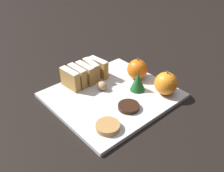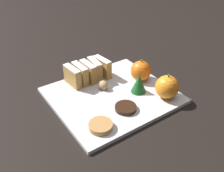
{
  "view_description": "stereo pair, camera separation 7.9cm",
  "coord_description": "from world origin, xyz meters",
  "px_view_note": "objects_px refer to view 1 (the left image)",
  "views": [
    {
      "loc": [
        0.49,
        -0.43,
        0.48
      ],
      "look_at": [
        0.0,
        0.0,
        0.04
      ],
      "focal_mm": 40.0,
      "sensor_mm": 36.0,
      "label": 1
    },
    {
      "loc": [
        0.54,
        -0.37,
        0.48
      ],
      "look_at": [
        0.0,
        0.0,
        0.04
      ],
      "focal_mm": 40.0,
      "sensor_mm": 36.0,
      "label": 2
    }
  ],
  "objects_px": {
    "orange_far": "(166,83)",
    "chocolate_cookie": "(129,107)",
    "orange_near": "(137,69)",
    "walnut": "(102,86)"
  },
  "relations": [
    {
      "from": "orange_far",
      "to": "walnut",
      "type": "bearing_deg",
      "value": -137.37
    },
    {
      "from": "chocolate_cookie",
      "to": "walnut",
      "type": "bearing_deg",
      "value": 177.75
    },
    {
      "from": "orange_far",
      "to": "chocolate_cookie",
      "type": "bearing_deg",
      "value": -98.37
    },
    {
      "from": "orange_far",
      "to": "orange_near",
      "type": "bearing_deg",
      "value": -179.87
    },
    {
      "from": "orange_far",
      "to": "walnut",
      "type": "height_order",
      "value": "orange_far"
    },
    {
      "from": "orange_far",
      "to": "chocolate_cookie",
      "type": "height_order",
      "value": "orange_far"
    },
    {
      "from": "orange_far",
      "to": "walnut",
      "type": "relative_size",
      "value": 2.28
    },
    {
      "from": "orange_far",
      "to": "chocolate_cookie",
      "type": "distance_m",
      "value": 0.15
    },
    {
      "from": "walnut",
      "to": "chocolate_cookie",
      "type": "height_order",
      "value": "walnut"
    },
    {
      "from": "orange_near",
      "to": "chocolate_cookie",
      "type": "distance_m",
      "value": 0.18
    }
  ]
}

